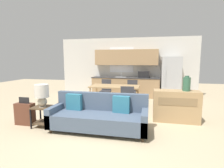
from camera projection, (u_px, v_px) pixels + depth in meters
ground_plane at (99, 134)px, 3.95m from camera, size 20.00×20.00×0.00m
wall_back at (126, 67)px, 8.26m from camera, size 6.40×0.07×2.70m
kitchen_counter at (126, 78)px, 8.03m from camera, size 3.07×0.65×2.15m
refrigerator at (171, 78)px, 7.51m from camera, size 0.80×0.72×1.81m
dining_table at (115, 88)px, 6.14m from camera, size 1.70×0.86×0.78m
couch at (99, 116)px, 4.15m from camera, size 2.29×0.80×0.87m
side_table at (42, 113)px, 4.37m from camera, size 0.43×0.43×0.52m
table_lamp at (42, 94)px, 4.26m from camera, size 0.33×0.33×0.56m
credenza at (176, 106)px, 4.75m from camera, size 1.20×0.47×0.85m
vase at (187, 84)px, 4.62m from camera, size 0.19×0.19×0.40m
dining_chair_near_right at (128, 99)px, 5.33m from camera, size 0.44×0.44×0.90m
dining_chair_far_right at (132, 90)px, 6.83m from camera, size 0.46×0.46×0.90m
dining_chair_far_left at (106, 90)px, 7.06m from camera, size 0.43×0.43×0.90m
suitcase at (25, 114)px, 4.53m from camera, size 0.48×0.22×0.72m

